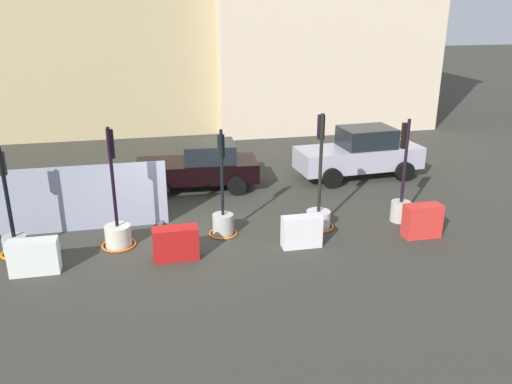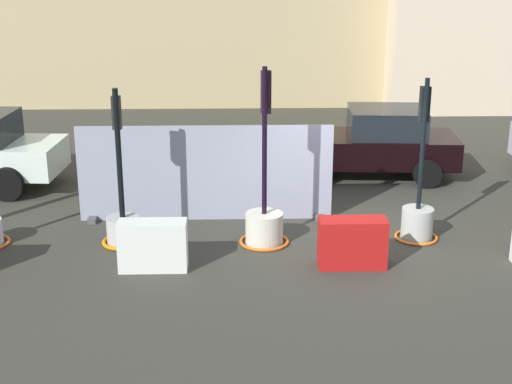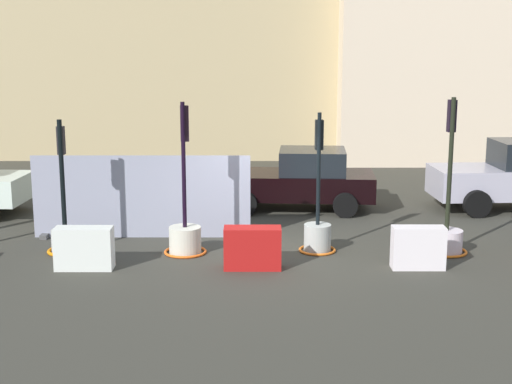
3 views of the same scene
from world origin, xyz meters
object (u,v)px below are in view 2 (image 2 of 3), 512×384
traffic_light_3 (418,213)px  car_black_sedan (371,143)px  construction_barrier_2 (352,243)px  traffic_light_1 (123,220)px  traffic_light_2 (264,218)px  construction_barrier_1 (153,246)px

traffic_light_3 → car_black_sedan: traffic_light_3 is taller
construction_barrier_2 → car_black_sedan: size_ratio=0.27×
traffic_light_1 → car_black_sedan: (5.17, 4.12, 0.32)m
traffic_light_1 → traffic_light_3: bearing=1.0°
traffic_light_2 → traffic_light_3: (2.79, 0.14, 0.03)m
traffic_light_3 → car_black_sedan: size_ratio=0.70×
traffic_light_2 → construction_barrier_2: 1.78m
traffic_light_1 → traffic_light_3: size_ratio=0.95×
traffic_light_1 → car_black_sedan: 6.61m
traffic_light_1 → traffic_light_2: bearing=-1.0°
traffic_light_1 → construction_barrier_2: size_ratio=2.51×
traffic_light_2 → construction_barrier_1: 2.17m
traffic_light_1 → construction_barrier_1: bearing=-60.1°
traffic_light_3 → construction_barrier_1: traffic_light_3 is taller
construction_barrier_1 → construction_barrier_2: construction_barrier_1 is taller
traffic_light_1 → construction_barrier_1: traffic_light_1 is taller
traffic_light_2 → traffic_light_3: size_ratio=1.08×
traffic_light_3 → construction_barrier_2: size_ratio=2.63×
traffic_light_3 → construction_barrier_2: 1.82m
traffic_light_1 → traffic_light_2: size_ratio=0.89×
car_black_sedan → construction_barrier_1: bearing=-130.7°
car_black_sedan → construction_barrier_2: bearing=-103.1°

